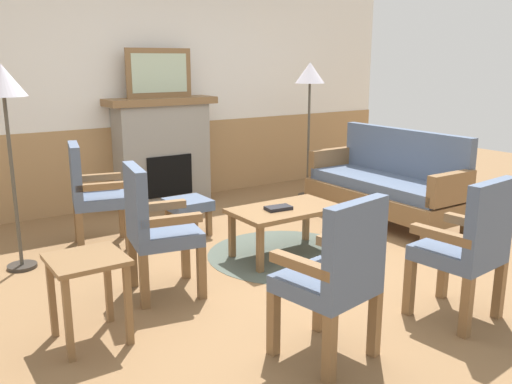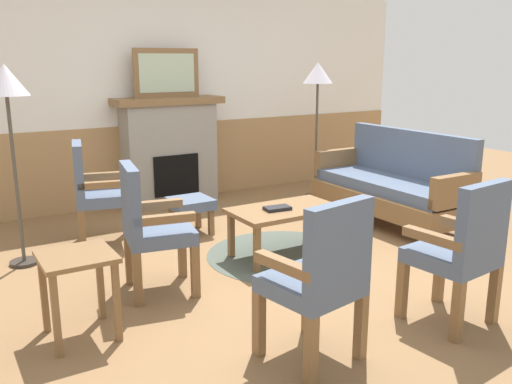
{
  "view_description": "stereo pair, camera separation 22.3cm",
  "coord_description": "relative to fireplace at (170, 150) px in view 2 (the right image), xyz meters",
  "views": [
    {
      "loc": [
        -2.67,
        -3.61,
        1.71
      ],
      "look_at": [
        0.0,
        0.35,
        0.55
      ],
      "focal_mm": 38.28,
      "sensor_mm": 36.0,
      "label": 1
    },
    {
      "loc": [
        -2.48,
        -3.73,
        1.71
      ],
      "look_at": [
        0.0,
        0.35,
        0.55
      ],
      "focal_mm": 38.28,
      "sensor_mm": 36.0,
      "label": 2
    }
  ],
  "objects": [
    {
      "name": "armchair_by_window_left",
      "position": [
        -1.2,
        -1.08,
        -0.11
      ],
      "size": [
        0.58,
        0.58,
        0.98
      ],
      "color": "brown",
      "rests_on": "ground_plane"
    },
    {
      "name": "footstool",
      "position": [
        -0.3,
        -1.22,
        -0.37
      ],
      "size": [
        0.4,
        0.4,
        0.36
      ],
      "color": "brown",
      "rests_on": "ground_plane"
    },
    {
      "name": "armchair_front_left",
      "position": [
        -0.68,
        -3.81,
        -0.11
      ],
      "size": [
        0.55,
        0.55,
        0.98
      ],
      "color": "brown",
      "rests_on": "ground_plane"
    },
    {
      "name": "couch",
      "position": [
        1.7,
        -1.99,
        -0.26
      ],
      "size": [
        0.7,
        1.8,
        0.98
      ],
      "color": "brown",
      "rests_on": "ground_plane"
    },
    {
      "name": "coffee_table",
      "position": [
        0.14,
        -2.25,
        -0.27
      ],
      "size": [
        0.96,
        0.56,
        0.44
      ],
      "color": "brown",
      "rests_on": "ground_plane"
    },
    {
      "name": "floor_lamp_by_couch",
      "position": [
        1.67,
        -0.7,
        0.8
      ],
      "size": [
        0.36,
        0.36,
        1.68
      ],
      "color": "#332D28",
      "rests_on": "ground_plane"
    },
    {
      "name": "wall_back",
      "position": [
        0.0,
        0.25,
        0.66
      ],
      "size": [
        7.2,
        0.14,
        2.7
      ],
      "color": "white",
      "rests_on": "ground_plane"
    },
    {
      "name": "fireplace",
      "position": [
        0.0,
        0.0,
        0.0
      ],
      "size": [
        1.3,
        0.44,
        1.28
      ],
      "color": "gray",
      "rests_on": "ground_plane"
    },
    {
      "name": "floor_lamp_by_chairs",
      "position": [
        -1.89,
        -1.27,
        0.8
      ],
      "size": [
        0.36,
        0.36,
        1.68
      ],
      "color": "#332D28",
      "rests_on": "ground_plane"
    },
    {
      "name": "side_table",
      "position": [
        -1.78,
        -2.8,
        -0.22
      ],
      "size": [
        0.44,
        0.44,
        0.55
      ],
      "color": "brown",
      "rests_on": "ground_plane"
    },
    {
      "name": "round_rug",
      "position": [
        0.14,
        -2.25,
        -0.65
      ],
      "size": [
        1.39,
        1.39,
        0.01
      ],
      "primitive_type": "cylinder",
      "color": "#4C564C",
      "rests_on": "ground_plane"
    },
    {
      "name": "book_on_table",
      "position": [
        0.05,
        -2.27,
        -0.2
      ],
      "size": [
        0.24,
        0.15,
        0.03
      ],
      "primitive_type": "cube",
      "rotation": [
        0.0,
        0.0,
        -0.11
      ],
      "color": "black",
      "rests_on": "coffee_table"
    },
    {
      "name": "armchair_near_fireplace",
      "position": [
        -1.15,
        -2.38,
        -0.11
      ],
      "size": [
        0.56,
        0.56,
        0.98
      ],
      "color": "brown",
      "rests_on": "ground_plane"
    },
    {
      "name": "framed_picture",
      "position": [
        0.0,
        0.0,
        0.91
      ],
      "size": [
        0.8,
        0.04,
        0.56
      ],
      "color": "brown",
      "rests_on": "fireplace"
    },
    {
      "name": "armchair_front_center",
      "position": [
        0.38,
        -3.92,
        -0.11
      ],
      "size": [
        0.53,
        0.53,
        0.98
      ],
      "color": "brown",
      "rests_on": "ground_plane"
    },
    {
      "name": "ground_plane",
      "position": [
        0.0,
        -2.35,
        -0.65
      ],
      "size": [
        14.0,
        14.0,
        0.0
      ],
      "primitive_type": "plane",
      "color": "olive"
    }
  ]
}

